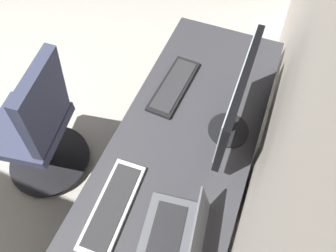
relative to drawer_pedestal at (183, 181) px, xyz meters
name	(u,v)px	position (x,y,z in m)	size (l,w,h in m)	color
wall_back	(326,38)	(-0.28, 0.38, 0.95)	(4.60, 0.10, 2.60)	beige
desk	(177,161)	(0.04, -0.03, 0.31)	(1.90, 0.67, 0.73)	#38383D
drawer_pedestal	(183,181)	(0.00, 0.00, 0.00)	(0.40, 0.51, 0.69)	#38383D
monitor_primary	(237,100)	(-0.18, 0.15, 0.63)	(0.58, 0.20, 0.42)	black
laptop_leftmost	(178,235)	(0.40, 0.11, 0.43)	(0.35, 0.29, 0.20)	#595B60
keyboard_main	(112,206)	(0.38, -0.20, 0.39)	(0.43, 0.16, 0.02)	silver
keyboard_spare	(174,86)	(-0.34, -0.19, 0.39)	(0.43, 0.16, 0.02)	black
office_chair	(39,131)	(0.06, -0.90, 0.11)	(0.56, 0.58, 0.97)	#383D56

